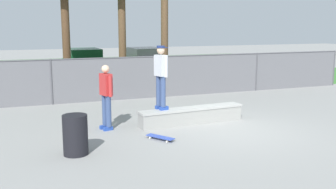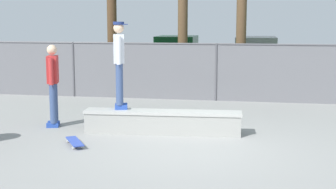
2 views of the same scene
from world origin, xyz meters
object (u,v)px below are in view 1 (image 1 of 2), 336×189
object	(u,v)px
car_green	(84,64)
trash_bin	(75,135)
skateboarder	(161,74)
skateboard	(160,137)
car_white	(145,62)
concrete_ledge	(192,115)
bystander	(106,94)

from	to	relation	value
car_green	trash_bin	xyz separation A→B (m)	(-2.13, -12.46, -0.38)
skateboarder	skateboard	xyz separation A→B (m)	(-0.51, -1.36, -1.44)
skateboarder	car_white	distance (m)	10.67
concrete_ledge	skateboarder	distance (m)	1.58
skateboarder	car_white	world-z (taller)	skateboarder
bystander	car_white	bearing A→B (deg)	66.99
concrete_ledge	car_white	world-z (taller)	car_white
skateboarder	car_green	bearing A→B (deg)	92.95
concrete_ledge	skateboarder	world-z (taller)	skateboarder
concrete_ledge	skateboard	world-z (taller)	concrete_ledge
skateboard	bystander	world-z (taller)	bystander
skateboarder	car_green	distance (m)	10.75
skateboarder	car_white	size ratio (longest dim) A/B	0.44
car_green	skateboarder	bearing A→B (deg)	-87.05
trash_bin	car_white	bearing A→B (deg)	65.74
skateboarder	skateboard	distance (m)	2.04
skateboarder	bystander	bearing A→B (deg)	174.89
concrete_ledge	skateboard	bearing A→B (deg)	-138.57
concrete_ledge	trash_bin	xyz separation A→B (m)	(-3.62, -1.67, 0.22)
car_green	trash_bin	world-z (taller)	car_green
bystander	trash_bin	distance (m)	2.26
concrete_ledge	trash_bin	bearing A→B (deg)	-155.29
car_white	trash_bin	xyz separation A→B (m)	(-5.42, -12.03, -0.38)
trash_bin	concrete_ledge	bearing A→B (deg)	24.71
car_white	bystander	xyz separation A→B (m)	(-4.31, -10.15, 0.17)
concrete_ledge	skateboarder	xyz separation A→B (m)	(-0.94, 0.08, 1.27)
skateboard	concrete_ledge	bearing A→B (deg)	41.43
concrete_ledge	trash_bin	size ratio (longest dim) A/B	3.60
skateboarder	car_green	world-z (taller)	skateboarder
skateboarder	trash_bin	bearing A→B (deg)	-146.91
skateboard	skateboarder	bearing A→B (deg)	69.55
skateboarder	bystander	xyz separation A→B (m)	(-1.56, 0.14, -0.51)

